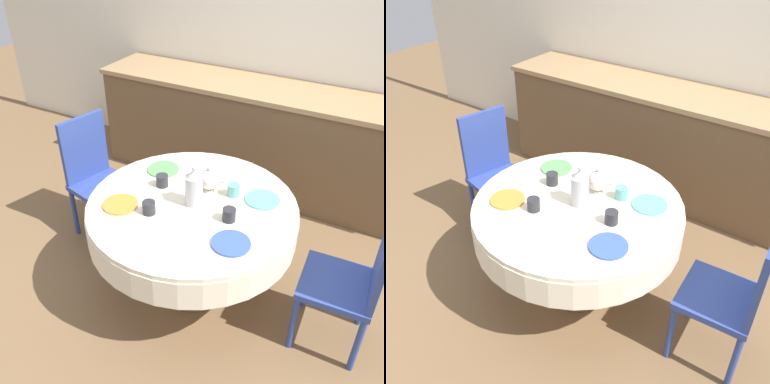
{
  "view_description": "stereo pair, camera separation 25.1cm",
  "coord_description": "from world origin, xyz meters",
  "views": [
    {
      "loc": [
        1.01,
        -1.82,
        2.21
      ],
      "look_at": [
        0.0,
        0.0,
        0.8
      ],
      "focal_mm": 40.0,
      "sensor_mm": 36.0,
      "label": 1
    },
    {
      "loc": [
        1.22,
        -1.69,
        2.21
      ],
      "look_at": [
        0.0,
        0.0,
        0.8
      ],
      "focal_mm": 40.0,
      "sensor_mm": 36.0,
      "label": 2
    }
  ],
  "objects": [
    {
      "name": "kitchen_counter",
      "position": [
        0.0,
        1.48,
        0.48
      ],
      "size": [
        3.24,
        0.64,
        0.95
      ],
      "color": "brown",
      "rests_on": "ground_plane"
    },
    {
      "name": "dining_table",
      "position": [
        0.0,
        0.0,
        0.6
      ],
      "size": [
        1.28,
        1.28,
        0.72
      ],
      "color": "brown",
      "rests_on": "ground_plane"
    },
    {
      "name": "plate_near_right",
      "position": [
        0.36,
        -0.23,
        0.73
      ],
      "size": [
        0.21,
        0.21,
        0.01
      ],
      "primitive_type": "cylinder",
      "color": "#3856AD",
      "rests_on": "dining_table"
    },
    {
      "name": "plate_far_left",
      "position": [
        -0.35,
        0.24,
        0.73
      ],
      "size": [
        0.21,
        0.21,
        0.01
      ],
      "primitive_type": "cylinder",
      "color": "#5BA85B",
      "rests_on": "dining_table"
    },
    {
      "name": "coffee_carafe",
      "position": [
        0.01,
        -0.0,
        0.84
      ],
      "size": [
        0.1,
        0.1,
        0.26
      ],
      "color": "#B2B2B7",
      "rests_on": "dining_table"
    },
    {
      "name": "chair_right",
      "position": [
        -0.96,
        0.23,
        0.52
      ],
      "size": [
        0.48,
        0.48,
        0.95
      ],
      "rotation": [
        0.0,
        0.0,
        -1.8
      ],
      "color": "#2D428E",
      "rests_on": "ground_plane"
    },
    {
      "name": "wall_back",
      "position": [
        0.0,
        1.82,
        1.3
      ],
      "size": [
        7.0,
        0.05,
        2.6
      ],
      "color": "silver",
      "rests_on": "ground_plane"
    },
    {
      "name": "cup_far_left",
      "position": [
        -0.26,
        0.07,
        0.76
      ],
      "size": [
        0.08,
        0.08,
        0.08
      ],
      "primitive_type": "cylinder",
      "color": "#28282D",
      "rests_on": "dining_table"
    },
    {
      "name": "plate_far_right",
      "position": [
        0.36,
        0.23,
        0.73
      ],
      "size": [
        0.21,
        0.21,
        0.01
      ],
      "primitive_type": "cylinder",
      "color": "#60BCB7",
      "rests_on": "dining_table"
    },
    {
      "name": "teapot",
      "position": [
        0.03,
        0.18,
        0.8
      ],
      "size": [
        0.18,
        0.13,
        0.17
      ],
      "color": "silver",
      "rests_on": "dining_table"
    },
    {
      "name": "chair_left",
      "position": [
        0.98,
        0.06,
        0.52
      ],
      "size": [
        0.43,
        0.43,
        0.95
      ],
      "rotation": [
        0.0,
        0.0,
        -4.65
      ],
      "color": "#2D428E",
      "rests_on": "ground_plane"
    },
    {
      "name": "cup_near_right",
      "position": [
        0.26,
        -0.05,
        0.76
      ],
      "size": [
        0.08,
        0.08,
        0.08
      ],
      "primitive_type": "cylinder",
      "color": "#28282D",
      "rests_on": "dining_table"
    },
    {
      "name": "ground_plane",
      "position": [
        0.0,
        0.0,
        0.0
      ],
      "size": [
        12.0,
        12.0,
        0.0
      ],
      "primitive_type": "plane",
      "color": "brown"
    },
    {
      "name": "cup_far_right",
      "position": [
        0.18,
        0.2,
        0.76
      ],
      "size": [
        0.08,
        0.08,
        0.08
      ],
      "primitive_type": "cylinder",
      "color": "#5BA39E",
      "rests_on": "dining_table"
    },
    {
      "name": "cup_near_left",
      "position": [
        -0.17,
        -0.21,
        0.76
      ],
      "size": [
        0.08,
        0.08,
        0.08
      ],
      "primitive_type": "cylinder",
      "color": "#28282D",
      "rests_on": "dining_table"
    },
    {
      "name": "plate_near_left",
      "position": [
        -0.36,
        -0.23,
        0.73
      ],
      "size": [
        0.21,
        0.21,
        0.01
      ],
      "primitive_type": "cylinder",
      "color": "orange",
      "rests_on": "dining_table"
    }
  ]
}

